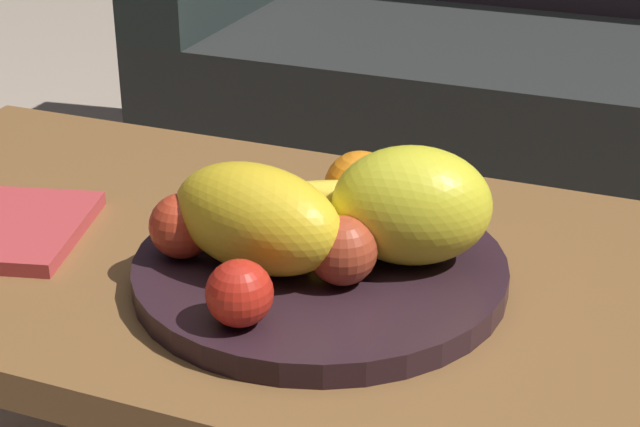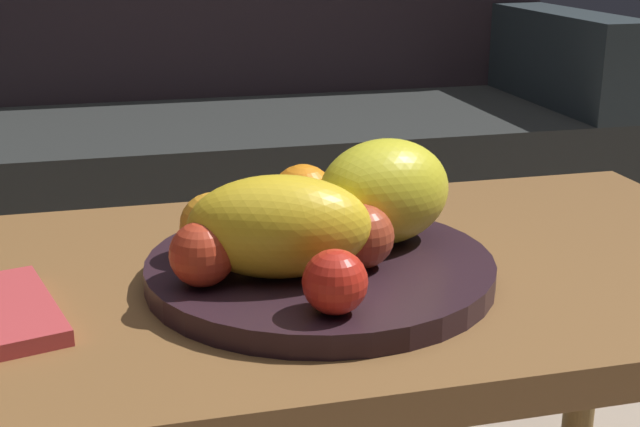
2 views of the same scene
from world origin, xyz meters
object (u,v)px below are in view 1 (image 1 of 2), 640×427
couch (593,82)px  apple_left (182,226)px  orange_front (360,187)px  apple_right (343,251)px  coffee_table (301,302)px  fruit_bowl (320,270)px  melon_smaller_beside (413,203)px  melon_large_front (257,218)px  orange_left (236,196)px  banana_bunch (330,214)px  apple_front (239,293)px

couch → apple_left: bearing=-100.8°
orange_front → apple_right: (0.03, -0.13, -0.00)m
couch → coffee_table: bearing=-97.1°
couch → apple_left: couch is taller
fruit_bowl → apple_right: apple_right is taller
couch → melon_smaller_beside: (-0.03, -1.16, 0.23)m
orange_front → apple_left: orange_front is taller
melon_large_front → orange_left: (-0.06, 0.07, -0.02)m
fruit_bowl → melon_large_front: melon_large_front is taller
coffee_table → orange_front: bearing=58.5°
melon_smaller_beside → orange_left: size_ratio=2.22×
melon_smaller_beside → apple_left: bearing=-158.9°
coffee_table → melon_smaller_beside: size_ratio=7.53×
fruit_bowl → melon_smaller_beside: 0.11m
apple_left → coffee_table: bearing=39.3°
banana_bunch → melon_smaller_beside: bearing=-6.8°
coffee_table → apple_right: (0.07, -0.07, 0.11)m
melon_large_front → orange_left: 0.09m
orange_left → apple_right: orange_left is taller
melon_large_front → apple_front: bearing=-73.5°
apple_right → melon_large_front: bearing=-178.9°
melon_large_front → apple_right: 0.09m
coffee_table → fruit_bowl: 0.08m
coffee_table → couch: bearing=82.9°
coffee_table → apple_right: 0.15m
melon_large_front → orange_front: (0.06, 0.14, -0.01)m
melon_smaller_beside → apple_left: (-0.21, -0.08, -0.03)m
orange_left → banana_bunch: size_ratio=0.41×
apple_front → coffee_table: bearing=94.8°
coffee_table → couch: 1.18m
fruit_bowl → banana_bunch: bearing=100.1°
apple_left → melon_smaller_beside: bearing=21.1°
melon_large_front → banana_bunch: bearing=63.7°
orange_front → fruit_bowl: bearing=-93.0°
fruit_bowl → melon_smaller_beside: size_ratio=2.39×
apple_left → banana_bunch: size_ratio=0.38×
melon_smaller_beside → banana_bunch: size_ratio=0.91×
coffee_table → apple_right: apple_right is taller
apple_front → orange_front: bearing=83.7°
couch → melon_large_front: 1.27m
orange_left → banana_bunch: 0.10m
coffee_table → apple_front: 0.20m
couch → apple_right: size_ratio=25.68×
melon_large_front → orange_left: bearing=129.0°
melon_large_front → apple_right: size_ratio=2.78×
fruit_bowl → apple_front: bearing=-98.6°
coffee_table → melon_large_front: bearing=-102.7°
melon_smaller_beside → apple_left: size_ratio=2.39×
melon_smaller_beside → apple_right: size_ratio=2.34×
melon_smaller_beside → orange_front: bearing=141.2°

